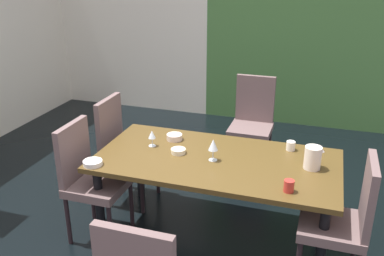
{
  "coord_description": "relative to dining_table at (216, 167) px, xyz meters",
  "views": [
    {
      "loc": [
        1.22,
        -2.85,
        2.2
      ],
      "look_at": [
        0.19,
        0.34,
        0.85
      ],
      "focal_mm": 40.0,
      "sensor_mm": 36.0,
      "label": 1
    }
  ],
  "objects": [
    {
      "name": "ground_plane",
      "position": [
        -0.47,
        -0.11,
        -0.65
      ],
      "size": [
        5.73,
        6.11,
        0.02
      ],
      "primitive_type": "cube",
      "color": "black"
    },
    {
      "name": "back_panel_interior",
      "position": [
        -2.12,
        2.9,
        0.64
      ],
      "size": [
        2.42,
        0.1,
        2.55
      ],
      "primitive_type": "cube",
      "color": "silver",
      "rests_on": "ground_plane"
    },
    {
      "name": "garden_window_panel",
      "position": [
        0.75,
        2.9,
        0.64
      ],
      "size": [
        3.31,
        0.1,
        2.55
      ],
      "primitive_type": "cube",
      "color": "#46773B",
      "rests_on": "ground_plane"
    },
    {
      "name": "dining_table",
      "position": [
        0.0,
        0.0,
        0.0
      ],
      "size": [
        1.91,
        0.98,
        0.71
      ],
      "color": "#523C1B",
      "rests_on": "ground_plane"
    },
    {
      "name": "chair_head_far",
      "position": [
        0.04,
        1.36,
        -0.07
      ],
      "size": [
        0.44,
        0.45,
        1.02
      ],
      "rotation": [
        0.0,
        0.0,
        3.14
      ],
      "color": "#6B5452",
      "rests_on": "ground_plane"
    },
    {
      "name": "chair_left_far",
      "position": [
        -0.99,
        0.3,
        -0.08
      ],
      "size": [
        0.45,
        0.44,
        1.01
      ],
      "rotation": [
        0.0,
        0.0,
        -1.57
      ],
      "color": "#6B5452",
      "rests_on": "ground_plane"
    },
    {
      "name": "chair_right_near",
      "position": [
        0.99,
        -0.3,
        -0.08
      ],
      "size": [
        0.44,
        0.44,
        1.0
      ],
      "rotation": [
        0.0,
        0.0,
        1.57
      ],
      "color": "#6B5452",
      "rests_on": "ground_plane"
    },
    {
      "name": "chair_left_near",
      "position": [
        -0.99,
        -0.3,
        -0.08
      ],
      "size": [
        0.45,
        0.44,
        0.99
      ],
      "rotation": [
        0.0,
        0.0,
        -1.57
      ],
      "color": "#6B5452",
      "rests_on": "ground_plane"
    },
    {
      "name": "wine_glass_front",
      "position": [
        -0.02,
        -0.04,
        0.2
      ],
      "size": [
        0.08,
        0.08,
        0.18
      ],
      "color": "silver",
      "rests_on": "dining_table"
    },
    {
      "name": "wine_glass_left",
      "position": [
        -0.58,
        0.07,
        0.17
      ],
      "size": [
        0.06,
        0.06,
        0.14
      ],
      "color": "silver",
      "rests_on": "dining_table"
    },
    {
      "name": "serving_bowl_west",
      "position": [
        -0.32,
        0.0,
        0.09
      ],
      "size": [
        0.12,
        0.12,
        0.04
      ],
      "primitive_type": "cylinder",
      "color": "beige",
      "rests_on": "dining_table"
    },
    {
      "name": "serving_bowl_corner",
      "position": [
        -0.87,
        -0.4,
        0.09
      ],
      "size": [
        0.15,
        0.15,
        0.04
      ],
      "primitive_type": "cylinder",
      "color": "white",
      "rests_on": "dining_table"
    },
    {
      "name": "serving_bowl_near_window",
      "position": [
        -0.45,
        0.25,
        0.1
      ],
      "size": [
        0.14,
        0.14,
        0.05
      ],
      "primitive_type": "cylinder",
      "color": "beige",
      "rests_on": "dining_table"
    },
    {
      "name": "cup_right",
      "position": [
        0.6,
        -0.34,
        0.12
      ],
      "size": [
        0.07,
        0.07,
        0.09
      ],
      "primitive_type": "cylinder",
      "color": "#BA3028",
      "rests_on": "dining_table"
    },
    {
      "name": "cup_center",
      "position": [
        0.54,
        0.35,
        0.11
      ],
      "size": [
        0.07,
        0.07,
        0.08
      ],
      "primitive_type": "cylinder",
      "color": "white",
      "rests_on": "dining_table"
    },
    {
      "name": "pitcher_east",
      "position": [
        0.73,
        0.06,
        0.16
      ],
      "size": [
        0.14,
        0.13,
        0.18
      ],
      "color": "white",
      "rests_on": "dining_table"
    }
  ]
}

